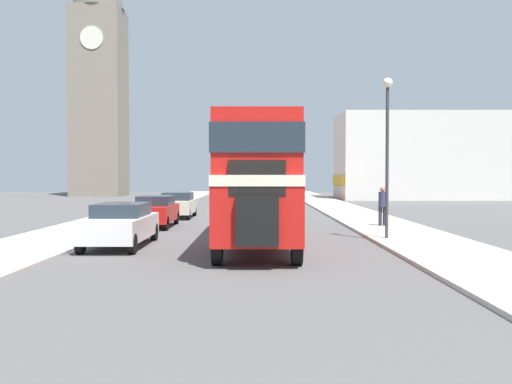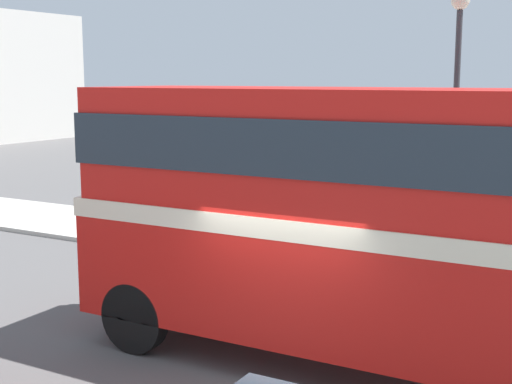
{
  "view_description": "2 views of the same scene",
  "coord_description": "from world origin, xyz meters",
  "views": [
    {
      "loc": [
        0.78,
        -21.73,
        2.43
      ],
      "look_at": [
        0.8,
        -1.83,
        1.84
      ],
      "focal_mm": 40.0,
      "sensor_mm": 36.0,
      "label": 1
    },
    {
      "loc": [
        -8.78,
        -4.34,
        4.34
      ],
      "look_at": [
        0.8,
        1.02,
        2.56
      ],
      "focal_mm": 50.0,
      "sensor_mm": 36.0,
      "label": 2
    }
  ],
  "objects": [
    {
      "name": "ground_plane",
      "position": [
        0.0,
        0.0,
        0.0
      ],
      "size": [
        120.0,
        120.0,
        0.0
      ],
      "primitive_type": "plane",
      "color": "#565454"
    },
    {
      "name": "sidewalk_right",
      "position": [
        6.75,
        0.0,
        0.06
      ],
      "size": [
        3.5,
        120.0,
        0.12
      ],
      "color": "#B7B2A8",
      "rests_on": "ground_plane"
    },
    {
      "name": "sidewalk_left",
      "position": [
        -6.75,
        0.0,
        0.06
      ],
      "size": [
        3.5,
        120.0,
        0.12
      ],
      "color": "#B7B2A8",
      "rests_on": "ground_plane"
    },
    {
      "name": "double_decker_bus",
      "position": [
        0.8,
        -1.85,
        2.5
      ],
      "size": [
        2.45,
        11.18,
        4.18
      ],
      "color": "red",
      "rests_on": "ground_plane"
    },
    {
      "name": "bus_distant",
      "position": [
        2.31,
        33.15,
        2.41
      ],
      "size": [
        2.53,
        9.31,
        4.01
      ],
      "color": "red",
      "rests_on": "ground_plane"
    },
    {
      "name": "car_parked_near",
      "position": [
        -3.82,
        -2.4,
        0.76
      ],
      "size": [
        1.8,
        4.64,
        1.47
      ],
      "color": "white",
      "rests_on": "ground_plane"
    },
    {
      "name": "car_parked_mid",
      "position": [
        -3.93,
        4.87,
        0.76
      ],
      "size": [
        1.7,
        4.18,
        1.46
      ],
      "color": "red",
      "rests_on": "ground_plane"
    },
    {
      "name": "car_parked_far",
      "position": [
        -3.68,
        10.59,
        0.75
      ],
      "size": [
        1.79,
        3.98,
        1.45
      ],
      "color": "beige",
      "rests_on": "ground_plane"
    },
    {
      "name": "pedestrian_walking",
      "position": [
        6.57,
        4.31,
        1.13
      ],
      "size": [
        0.36,
        0.36,
        1.79
      ],
      "color": "#282833",
      "rests_on": "sidewalk_right"
    },
    {
      "name": "street_lamp",
      "position": [
        5.58,
        -0.86,
        3.96
      ],
      "size": [
        0.36,
        0.36,
        5.86
      ],
      "color": "#38383D",
      "rests_on": "sidewalk_right"
    },
    {
      "name": "church_tower",
      "position": [
        -17.64,
        45.33,
        17.01
      ],
      "size": [
        6.01,
        6.01,
        33.27
      ],
      "color": "gray",
      "rests_on": "ground_plane"
    },
    {
      "name": "shop_building_block",
      "position": [
        20.1,
        36.43,
        4.3
      ],
      "size": [
        21.81,
        8.42,
        8.61
      ],
      "color": "silver",
      "rests_on": "ground_plane"
    }
  ]
}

